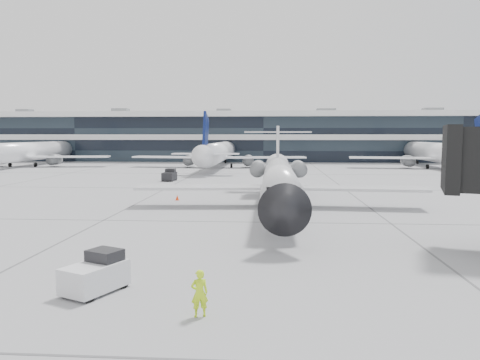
{
  "coord_description": "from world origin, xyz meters",
  "views": [
    {
      "loc": [
        1.86,
        -31.92,
        6.04
      ],
      "look_at": [
        -0.55,
        3.42,
        2.6
      ],
      "focal_mm": 35.0,
      "sensor_mm": 36.0,
      "label": 1
    }
  ],
  "objects": [
    {
      "name": "regional_jet",
      "position": [
        2.5,
        6.88,
        2.38
      ],
      "size": [
        24.25,
        30.12,
        6.98
      ],
      "rotation": [
        0.0,
        0.0,
        0.0
      ],
      "color": "silver",
      "rests_on": "ground"
    },
    {
      "name": "bg_jet_right",
      "position": [
        32.0,
        55.0,
        0.0
      ],
      "size": [
        32.0,
        40.0,
        9.6
      ],
      "primitive_type": null,
      "color": "white",
      "rests_on": "ground"
    },
    {
      "name": "terminal",
      "position": [
        0.0,
        82.0,
        5.0
      ],
      "size": [
        170.0,
        22.0,
        10.0
      ],
      "primitive_type": "cube",
      "color": "black",
      "rests_on": "ground"
    },
    {
      "name": "ground",
      "position": [
        0.0,
        0.0,
        0.0
      ],
      "size": [
        220.0,
        220.0,
        0.0
      ],
      "primitive_type": "plane",
      "color": "gray",
      "rests_on": "ground"
    },
    {
      "name": "traffic_cone",
      "position": [
        -6.85,
        10.41,
        0.25
      ],
      "size": [
        0.39,
        0.39,
        0.52
      ],
      "rotation": [
        0.0,
        0.0,
        0.11
      ],
      "color": "#FF390D",
      "rests_on": "ground"
    },
    {
      "name": "far_tug",
      "position": [
        -11.54,
        28.45,
        0.7
      ],
      "size": [
        1.63,
        2.56,
        1.57
      ],
      "rotation": [
        0.0,
        0.0,
        -0.07
      ],
      "color": "black",
      "rests_on": "ground"
    },
    {
      "name": "ramp_worker",
      "position": [
        -0.51,
        -16.99,
        0.8
      ],
      "size": [
        0.68,
        0.56,
        1.6
      ],
      "primitive_type": "imported",
      "rotation": [
        0.0,
        0.0,
        3.48
      ],
      "color": "#CAFF1A",
      "rests_on": "ground"
    },
    {
      "name": "baggage_tug",
      "position": [
        -4.86,
        -14.78,
        0.7
      ],
      "size": [
        2.32,
        2.81,
        1.55
      ],
      "rotation": [
        0.0,
        0.0,
        -0.43
      ],
      "color": "silver",
      "rests_on": "ground"
    },
    {
      "name": "bg_jet_center",
      "position": [
        -8.0,
        55.0,
        0.0
      ],
      "size": [
        32.0,
        40.0,
        9.6
      ],
      "primitive_type": null,
      "color": "white",
      "rests_on": "ground"
    },
    {
      "name": "bg_jet_left",
      "position": [
        -45.0,
        55.0,
        0.0
      ],
      "size": [
        32.0,
        40.0,
        9.6
      ],
      "primitive_type": null,
      "color": "white",
      "rests_on": "ground"
    }
  ]
}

